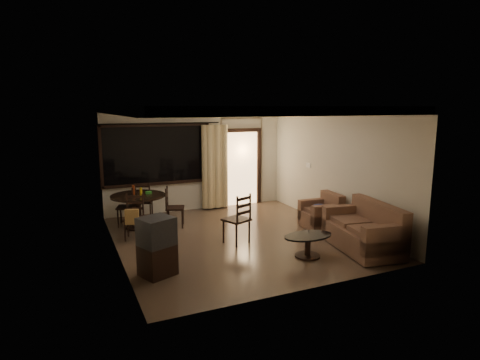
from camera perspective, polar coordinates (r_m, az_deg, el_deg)
name	(u,v)px	position (r m, az deg, el deg)	size (l,w,h in m)	color
ground	(237,237)	(8.80, -0.36, -8.16)	(5.50, 5.50, 0.00)	#7F6651
room_shell	(231,145)	(10.25, -1.34, 4.95)	(5.50, 6.70, 5.50)	beige
dining_table	(138,202)	(9.64, -14.28, -3.03)	(1.25, 1.25, 1.00)	black
dining_chair_west	(127,214)	(9.95, -15.75, -4.67)	(0.53, 0.53, 0.95)	black
dining_chair_east	(175,215)	(9.63, -9.26, -4.91)	(0.53, 0.53, 0.95)	black
dining_chair_south	(134,225)	(8.91, -14.80, -6.22)	(0.53, 0.57, 0.95)	black
dining_chair_north	(144,208)	(10.39, -13.45, -3.92)	(0.53, 0.53, 0.95)	black
tv_cabinet	(157,246)	(6.91, -11.72, -9.23)	(0.66, 0.63, 1.00)	black
sofa	(365,232)	(8.35, 17.40, -7.02)	(1.19, 1.85, 0.92)	#452520
armchair	(323,214)	(9.58, 11.66, -4.77)	(0.86, 0.86, 0.80)	#452520
coffee_table	(308,242)	(7.74, 9.62, -8.72)	(0.97, 0.58, 0.43)	black
side_chair	(237,228)	(8.36, -0.44, -6.90)	(0.61, 0.61, 1.06)	black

